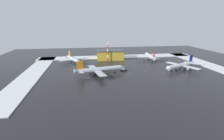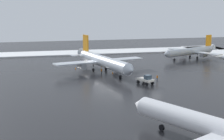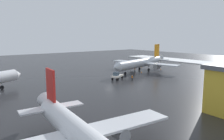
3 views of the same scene
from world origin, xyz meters
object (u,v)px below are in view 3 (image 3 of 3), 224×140
ground_crew_by_nose_gear (135,69)px  traffic_cone_wingtip_side (161,69)px  airplane_parked_portside (141,63)px  traffic_cone_near_nose (141,72)px  pushback_tug (117,76)px  airplane_far_rear (84,139)px  ground_crew_mid_apron (132,78)px  traffic_cone_mid_line (142,67)px

ground_crew_by_nose_gear → traffic_cone_wingtip_side: bearing=68.4°
airplane_parked_portside → ground_crew_by_nose_gear: airplane_parked_portside is taller
traffic_cone_near_nose → pushback_tug: bearing=-163.1°
airplane_far_rear → traffic_cone_near_nose: size_ratio=55.56×
airplane_parked_portside → airplane_far_rear: size_ratio=1.13×
ground_crew_by_nose_gear → traffic_cone_near_nose: 3.46m
ground_crew_mid_apron → traffic_cone_mid_line: size_ratio=3.11×
traffic_cone_wingtip_side → ground_crew_by_nose_gear: bearing=168.1°
airplane_parked_portside → ground_crew_mid_apron: (-15.70, -11.43, -2.44)m
airplane_far_rear → traffic_cone_mid_line: airplane_far_rear is taller
pushback_tug → traffic_cone_wingtip_side: size_ratio=9.27×
pushback_tug → traffic_cone_wingtip_side: (28.15, 5.60, -1.01)m
airplane_parked_portside → ground_crew_by_nose_gear: 3.75m
ground_crew_by_nose_gear → traffic_cone_mid_line: 12.06m
pushback_tug → traffic_cone_mid_line: 29.79m
airplane_parked_portside → pushback_tug: (-18.41, -7.31, -2.13)m
pushback_tug → traffic_cone_mid_line: pushback_tug is taller
traffic_cone_wingtip_side → traffic_cone_mid_line: bearing=103.5°
airplane_parked_portside → traffic_cone_near_nose: airplane_parked_portside is taller
ground_crew_mid_apron → traffic_cone_mid_line: ground_crew_mid_apron is taller
airplane_far_rear → ground_crew_mid_apron: bearing=135.9°
ground_crew_mid_apron → traffic_cone_mid_line: bearing=-20.6°
pushback_tug → traffic_cone_near_nose: size_ratio=9.27×
traffic_cone_mid_line → traffic_cone_wingtip_side: bearing=-76.5°
ground_crew_by_nose_gear → pushback_tug: bearing=-72.1°
pushback_tug → ground_crew_mid_apron: size_ratio=2.98×
ground_crew_by_nose_gear → traffic_cone_mid_line: size_ratio=3.11×
ground_crew_by_nose_gear → traffic_cone_mid_line: (10.31, 6.22, -0.70)m
pushback_tug → ground_crew_mid_apron: pushback_tug is taller
pushback_tug → ground_crew_by_nose_gear: size_ratio=2.98×
airplane_parked_portside → ground_crew_mid_apron: airplane_parked_portside is taller
airplane_parked_portside → pushback_tug: size_ratio=6.75×
traffic_cone_near_nose → traffic_cone_wingtip_side: same height
airplane_parked_portside → airplane_far_rear: bearing=25.8°
airplane_far_rear → traffic_cone_wingtip_side: 72.63m
pushback_tug → ground_crew_by_nose_gear: bearing=-176.6°
pushback_tug → traffic_cone_wingtip_side: bearing=167.1°
airplane_parked_portside → traffic_cone_wingtip_side: 10.37m
traffic_cone_mid_line → ground_crew_by_nose_gear: bearing=-148.9°
pushback_tug → ground_crew_by_nose_gear: pushback_tug is taller
traffic_cone_mid_line → airplane_parked_portside: bearing=-136.9°
airplane_parked_portside → ground_crew_by_nose_gear: size_ratio=20.13×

